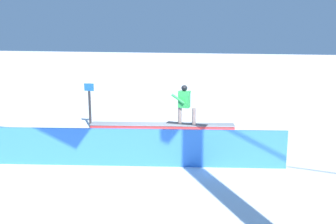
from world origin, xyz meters
TOP-DOWN VIEW (x-y plane):
  - ground_plane at (0.00, 0.00)m, footprint 120.00×120.00m
  - grind_box at (0.00, 0.00)m, footprint 5.28×1.47m
  - snowboarder at (-0.81, -0.18)m, footprint 1.56×0.46m
  - safety_fence at (0.00, 3.11)m, footprint 8.55×1.70m
  - trail_marker at (3.24, -0.79)m, footprint 0.40×0.10m

SIDE VIEW (x-z plane):
  - ground_plane at x=0.00m, z-range 0.00..0.00m
  - grind_box at x=0.00m, z-range -0.02..0.52m
  - safety_fence at x=0.00m, z-range 0.00..1.12m
  - trail_marker at x=3.24m, z-range 0.07..1.91m
  - snowboarder at x=-0.81m, z-range 0.60..2.04m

